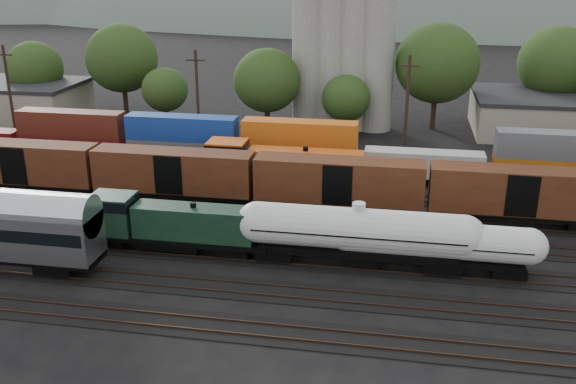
% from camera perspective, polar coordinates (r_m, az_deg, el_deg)
% --- Properties ---
extents(ground, '(600.00, 600.00, 0.00)m').
position_cam_1_polar(ground, '(54.67, -2.69, -3.53)').
color(ground, black).
extents(tracks, '(180.00, 33.20, 0.20)m').
position_cam_1_polar(tracks, '(54.65, -2.69, -3.48)').
color(tracks, black).
rests_on(tracks, ground).
extents(green_locomotive, '(15.83, 2.79, 4.19)m').
position_cam_1_polar(green_locomotive, '(51.19, -11.28, -2.71)').
color(green_locomotive, black).
rests_on(green_locomotive, ground).
extents(tank_car_a, '(18.39, 3.29, 4.82)m').
position_cam_1_polar(tank_car_a, '(47.84, 6.23, -3.52)').
color(tank_car_a, silver).
rests_on(tank_car_a, ground).
extents(tank_car_b, '(15.62, 2.80, 4.09)m').
position_cam_1_polar(tank_car_b, '(48.04, 13.01, -4.37)').
color(tank_car_b, silver).
rests_on(tank_car_b, ground).
extents(orange_locomotive, '(18.60, 3.10, 4.65)m').
position_cam_1_polar(orange_locomotive, '(62.99, -1.30, 2.35)').
color(orange_locomotive, black).
rests_on(orange_locomotive, ground).
extents(boxcar_string, '(138.20, 2.90, 4.20)m').
position_cam_1_polar(boxcar_string, '(60.50, -10.14, 1.73)').
color(boxcar_string, black).
rests_on(boxcar_string, ground).
extents(container_wall, '(161.62, 2.60, 5.80)m').
position_cam_1_polar(container_wall, '(71.85, -12.49, 4.30)').
color(container_wall, black).
rests_on(container_wall, ground).
extents(grain_silo, '(13.40, 5.00, 29.00)m').
position_cam_1_polar(grain_silo, '(85.77, 4.78, 13.03)').
color(grain_silo, '#9A978D').
rests_on(grain_silo, ground).
extents(industrial_sheds, '(119.38, 17.26, 5.10)m').
position_cam_1_polar(industrial_sheds, '(86.34, 6.79, 7.14)').
color(industrial_sheds, '#9E937F').
rests_on(industrial_sheds, ground).
extents(tree_band, '(162.49, 22.38, 14.02)m').
position_cam_1_polar(tree_band, '(87.94, 0.58, 10.79)').
color(tree_band, black).
rests_on(tree_band, ground).
extents(utility_poles, '(122.20, 0.36, 12.00)m').
position_cam_1_polar(utility_poles, '(73.34, 1.01, 7.84)').
color(utility_poles, black).
rests_on(utility_poles, ground).
extents(distant_hills, '(860.00, 286.00, 130.00)m').
position_cam_1_polar(distant_hills, '(311.90, 12.58, 12.04)').
color(distant_hills, '#59665B').
rests_on(distant_hills, ground).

